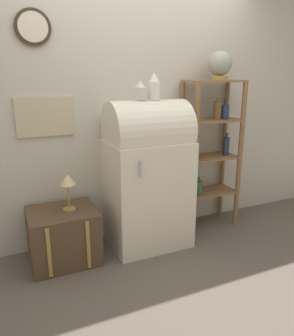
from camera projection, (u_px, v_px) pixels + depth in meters
The scene contains 9 objects.
ground_plane at pixel (159, 254), 3.08m from camera, with size 12.00×12.00×0.00m, color #60564C.
wall_back at pixel (134, 103), 3.21m from camera, with size 7.00×0.09×2.70m.
refrigerator at pixel (148, 173), 3.11m from camera, with size 0.74×0.61×1.40m.
suitcase_trunk at pixel (63, 236), 2.91m from camera, with size 0.58×0.51×0.48m.
shelf_unit at pixel (211, 147), 3.46m from camera, with size 0.61×0.33×1.57m.
globe at pixel (220, 64), 3.22m from camera, with size 0.24×0.24×0.28m.
vase_left at pixel (140, 91), 2.87m from camera, with size 0.12×0.12×0.17m.
vase_center at pixel (154, 87), 2.91m from camera, with size 0.10×0.10×0.24m.
desk_lamp at pixel (68, 183), 2.79m from camera, with size 0.14×0.14×0.33m.
Camera 1 is at (-1.22, -2.45, 1.62)m, focal length 35.00 mm.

